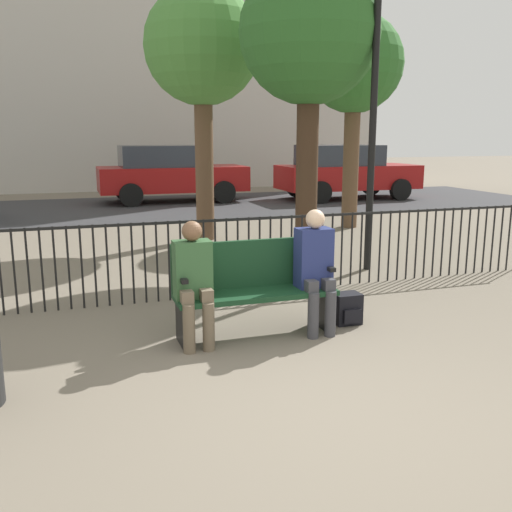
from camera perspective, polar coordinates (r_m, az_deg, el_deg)
ground_plane at (r=4.19m, az=7.55°, el=-15.47°), size 80.00×80.00×0.00m
park_bench at (r=5.54m, az=-0.25°, el=-2.99°), size 1.56×0.45×0.92m
seated_person_0 at (r=5.23m, az=-6.25°, el=-2.18°), size 0.34×0.39×1.17m
seated_person_1 at (r=5.59m, az=5.96°, el=-0.94°), size 0.34×0.39×1.22m
backpack at (r=6.01m, az=9.09°, el=-5.23°), size 0.27×0.25×0.32m
fence_railing at (r=6.84m, az=-4.05°, el=0.49°), size 9.01×0.03×0.95m
tree_0 at (r=12.22m, az=9.79°, el=18.13°), size 1.97×1.97×4.31m
tree_1 at (r=10.69m, az=-5.40°, el=19.84°), size 2.06×2.06×4.48m
tree_2 at (r=8.83m, az=5.36°, el=20.95°), size 2.05×2.05×4.39m
lamp_post at (r=8.30m, az=11.78°, el=16.74°), size 0.28×0.28×4.05m
street_surface at (r=15.53m, az=-12.10°, el=4.68°), size 24.00×6.00×0.01m
parked_car_0 at (r=16.84m, az=-8.65°, el=8.24°), size 4.20×1.94×1.62m
parked_car_1 at (r=17.60m, az=8.93°, el=8.39°), size 4.20×1.94×1.62m
building_facade at (r=23.79m, az=-15.17°, el=22.26°), size 20.00×6.00×12.60m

